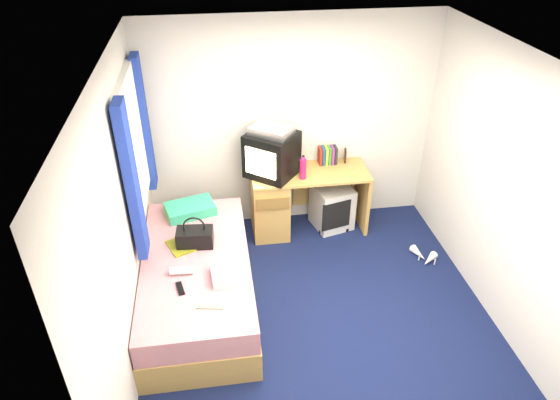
{
  "coord_description": "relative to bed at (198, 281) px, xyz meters",
  "views": [
    {
      "loc": [
        -0.84,
        -3.29,
        3.45
      ],
      "look_at": [
        -0.26,
        0.7,
        0.88
      ],
      "focal_mm": 32.0,
      "sensor_mm": 36.0,
      "label": 1
    }
  ],
  "objects": [
    {
      "name": "room_shell",
      "position": [
        1.1,
        -0.35,
        1.18
      ],
      "size": [
        3.4,
        3.4,
        3.4
      ],
      "color": "white",
      "rests_on": "ground"
    },
    {
      "name": "picture_frame",
      "position": [
        1.72,
        1.27,
        0.55
      ],
      "size": [
        0.05,
        0.12,
        0.14
      ],
      "primitive_type": "cube",
      "rotation": [
        0.0,
        0.0,
        -0.22
      ],
      "color": "black",
      "rests_on": "desk"
    },
    {
      "name": "window_assembly",
      "position": [
        -0.45,
        0.55,
        1.15
      ],
      "size": [
        0.11,
        1.42,
        1.4
      ],
      "color": "silver",
      "rests_on": "room_shell"
    },
    {
      "name": "handbag",
      "position": [
        0.01,
        0.21,
        0.36
      ],
      "size": [
        0.36,
        0.22,
        0.31
      ],
      "rotation": [
        0.0,
        0.0,
        -0.08
      ],
      "color": "black",
      "rests_on": "bed"
    },
    {
      "name": "bed",
      "position": [
        0.0,
        0.0,
        0.0
      ],
      "size": [
        1.01,
        2.0,
        0.54
      ],
      "color": "tan",
      "rests_on": "ground"
    },
    {
      "name": "pillow",
      "position": [
        -0.05,
        0.76,
        0.33
      ],
      "size": [
        0.56,
        0.43,
        0.11
      ],
      "primitive_type": "cube",
      "rotation": [
        0.0,
        0.0,
        0.27
      ],
      "color": "#1B8FB4",
      "rests_on": "bed"
    },
    {
      "name": "book_row",
      "position": [
        1.51,
        1.25,
        0.58
      ],
      "size": [
        0.2,
        0.13,
        0.2
      ],
      "color": "maroon",
      "rests_on": "desk"
    },
    {
      "name": "desk",
      "position": [
        1.0,
        1.09,
        0.14
      ],
      "size": [
        1.3,
        0.55,
        0.75
      ],
      "color": "tan",
      "rests_on": "ground"
    },
    {
      "name": "crt_tv",
      "position": [
        0.85,
        1.09,
        0.72
      ],
      "size": [
        0.66,
        0.65,
        0.48
      ],
      "rotation": [
        0.0,
        0.0,
        -0.67
      ],
      "color": "black",
      "rests_on": "desk"
    },
    {
      "name": "vcr",
      "position": [
        0.86,
        1.09,
        1.01
      ],
      "size": [
        0.52,
        0.49,
        0.08
      ],
      "primitive_type": "cube",
      "rotation": [
        0.0,
        0.0,
        -0.64
      ],
      "color": "silver",
      "rests_on": "crt_tv"
    },
    {
      "name": "colour_swatch_fan",
      "position": [
        0.12,
        -0.64,
        0.28
      ],
      "size": [
        0.23,
        0.1,
        0.01
      ],
      "primitive_type": "cube",
      "rotation": [
        0.0,
        0.0,
        -0.18
      ],
      "color": "orange",
      "rests_on": "bed"
    },
    {
      "name": "storage_cube",
      "position": [
        1.56,
        1.09,
        -0.01
      ],
      "size": [
        0.5,
        0.5,
        0.51
      ],
      "primitive_type": "cube",
      "rotation": [
        0.0,
        0.0,
        0.26
      ],
      "color": "silver",
      "rests_on": "ground"
    },
    {
      "name": "towel",
      "position": [
        0.3,
        -0.31,
        0.33
      ],
      "size": [
        0.34,
        0.29,
        0.11
      ],
      "primitive_type": "cube",
      "rotation": [
        0.0,
        0.0,
        0.09
      ],
      "color": "silver",
      "rests_on": "bed"
    },
    {
      "name": "pink_water_bottle",
      "position": [
        1.17,
        0.95,
        0.59
      ],
      "size": [
        0.09,
        0.09,
        0.22
      ],
      "primitive_type": "cylinder",
      "rotation": [
        0.0,
        0.0,
        -0.22
      ],
      "color": "#D31D59",
      "rests_on": "desk"
    },
    {
      "name": "white_heels",
      "position": [
        2.4,
        0.3,
        -0.23
      ],
      "size": [
        0.26,
        0.34,
        0.09
      ],
      "color": "silver",
      "rests_on": "ground"
    },
    {
      "name": "ground",
      "position": [
        1.1,
        -0.35,
        -0.27
      ],
      "size": [
        3.4,
        3.4,
        0.0
      ],
      "primitive_type": "plane",
      "color": "#0C1438",
      "rests_on": "ground"
    },
    {
      "name": "water_bottle",
      "position": [
        -0.12,
        -0.2,
        0.31
      ],
      "size": [
        0.2,
        0.08,
        0.07
      ],
      "primitive_type": "cylinder",
      "rotation": [
        0.0,
        1.57,
        -0.04
      ],
      "color": "silver",
      "rests_on": "bed"
    },
    {
      "name": "magazine",
      "position": [
        -0.14,
        0.2,
        0.28
      ],
      "size": [
        0.3,
        0.34,
        0.01
      ],
      "primitive_type": "cube",
      "rotation": [
        0.0,
        0.0,
        0.4
      ],
      "color": "yellow",
      "rests_on": "bed"
    },
    {
      "name": "aerosol_can",
      "position": [
        1.2,
        1.11,
        0.57
      ],
      "size": [
        0.05,
        0.05,
        0.17
      ],
      "primitive_type": "cylinder",
      "rotation": [
        0.0,
        0.0,
        -0.14
      ],
      "color": "silver",
      "rests_on": "desk"
    },
    {
      "name": "remote_control",
      "position": [
        -0.13,
        -0.4,
        0.28
      ],
      "size": [
        0.08,
        0.17,
        0.02
      ],
      "primitive_type": "cube",
      "rotation": [
        0.0,
        0.0,
        0.22
      ],
      "color": "black",
      "rests_on": "bed"
    }
  ]
}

